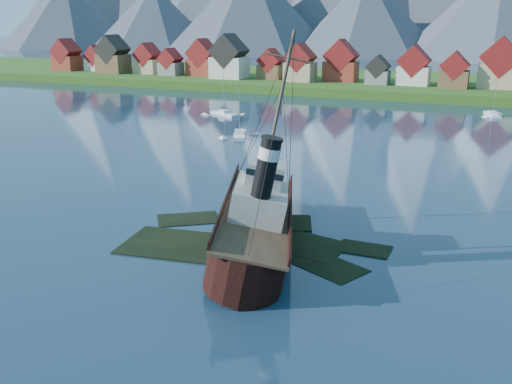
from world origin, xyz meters
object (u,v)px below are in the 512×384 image
at_px(sailboat_a, 240,135).
at_px(sailboat_e, 492,115).
at_px(tugboat_wreck, 255,217).
at_px(sailboat_c, 224,114).

bearing_deg(sailboat_a, sailboat_e, 23.11).
bearing_deg(sailboat_e, tugboat_wreck, -117.87).
xyz_separation_m(sailboat_a, sailboat_e, (51.80, 53.23, -0.03)).
height_order(sailboat_c, sailboat_e, sailboat_c).
xyz_separation_m(tugboat_wreck, sailboat_e, (23.17, 110.71, -3.07)).
bearing_deg(sailboat_a, tugboat_wreck, -86.20).
relative_size(sailboat_c, sailboat_e, 1.15).
xyz_separation_m(sailboat_c, sailboat_e, (68.05, 28.17, -0.04)).
relative_size(tugboat_wreck, sailboat_e, 3.02).
relative_size(sailboat_a, sailboat_e, 1.13).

